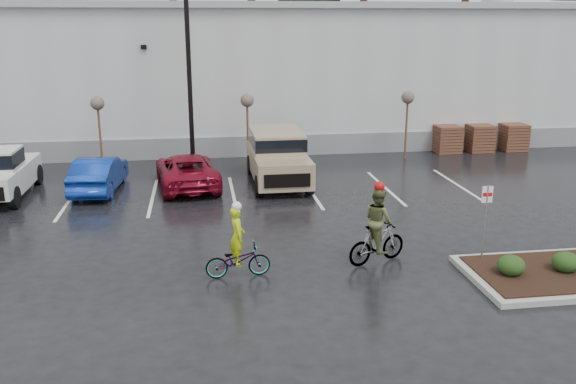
{
  "coord_description": "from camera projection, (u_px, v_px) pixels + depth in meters",
  "views": [
    {
      "loc": [
        -3.68,
        -14.33,
        6.42
      ],
      "look_at": [
        -1.05,
        3.46,
        1.3
      ],
      "focal_mm": 38.0,
      "sensor_mm": 36.0,
      "label": 1
    }
  ],
  "objects": [
    {
      "name": "shrub_b",
      "position": [
        566.0,
        262.0,
        15.62
      ],
      "size": [
        0.7,
        0.7,
        0.52
      ],
      "primitive_type": "ellipsoid",
      "color": "black",
      "rests_on": "curb_island"
    },
    {
      "name": "fire_lane_sign",
      "position": [
        486.0,
        214.0,
        16.25
      ],
      "size": [
        0.3,
        0.05,
        2.2
      ],
      "color": "gray",
      "rests_on": "ground"
    },
    {
      "name": "sapling_west",
      "position": [
        98.0,
        107.0,
        26.41
      ],
      "size": [
        0.6,
        0.6,
        3.2
      ],
      "color": "#513020",
      "rests_on": "ground"
    },
    {
      "name": "warehouse",
      "position": [
        260.0,
        68.0,
        35.83
      ],
      "size": [
        60.5,
        15.5,
        7.2
      ],
      "color": "#B3B5B8",
      "rests_on": "ground"
    },
    {
      "name": "pallet_stack_b",
      "position": [
        479.0,
        138.0,
        30.48
      ],
      "size": [
        1.2,
        1.2,
        1.35
      ],
      "primitive_type": "cube",
      "color": "#513020",
      "rests_on": "ground"
    },
    {
      "name": "car_red",
      "position": [
        187.0,
        170.0,
        24.02
      ],
      "size": [
        2.75,
        4.99,
        1.32
      ],
      "primitive_type": "imported",
      "rotation": [
        0.0,
        0.0,
        3.26
      ],
      "color": "maroon",
      "rests_on": "ground"
    },
    {
      "name": "sapling_east",
      "position": [
        408.0,
        101.0,
        28.37
      ],
      "size": [
        0.6,
        0.6,
        3.2
      ],
      "color": "#513020",
      "rests_on": "ground"
    },
    {
      "name": "wooded_ridge",
      "position": [
        235.0,
        56.0,
        57.9
      ],
      "size": [
        80.0,
        25.0,
        6.0
      ],
      "primitive_type": "cube",
      "color": "#243616",
      "rests_on": "ground"
    },
    {
      "name": "ground",
      "position": [
        347.0,
        274.0,
        15.91
      ],
      "size": [
        120.0,
        120.0,
        0.0
      ],
      "primitive_type": "plane",
      "color": "black",
      "rests_on": "ground"
    },
    {
      "name": "cyclist_hivis",
      "position": [
        238.0,
        253.0,
        15.59
      ],
      "size": [
        1.7,
        0.69,
        2.02
      ],
      "rotation": [
        0.0,
        0.0,
        1.64
      ],
      "color": "#3F3F44",
      "rests_on": "ground"
    },
    {
      "name": "pickup_white",
      "position": [
        0.0,
        170.0,
        22.73
      ],
      "size": [
        2.1,
        5.2,
        1.96
      ],
      "primitive_type": null,
      "color": "silver",
      "rests_on": "ground"
    },
    {
      "name": "car_blue",
      "position": [
        99.0,
        174.0,
        23.38
      ],
      "size": [
        1.78,
        4.28,
        1.38
      ],
      "primitive_type": "imported",
      "rotation": [
        0.0,
        0.0,
        3.06
      ],
      "color": "navy",
      "rests_on": "ground"
    },
    {
      "name": "shrub_a",
      "position": [
        511.0,
        265.0,
        15.41
      ],
      "size": [
        0.7,
        0.7,
        0.52
      ],
      "primitive_type": "ellipsoid",
      "color": "black",
      "rests_on": "curb_island"
    },
    {
      "name": "suv_tan",
      "position": [
        278.0,
        158.0,
        24.47
      ],
      "size": [
        2.2,
        5.1,
        2.06
      ],
      "primitive_type": null,
      "color": "tan",
      "rests_on": "ground"
    },
    {
      "name": "cyclist_olive",
      "position": [
        377.0,
        233.0,
        16.44
      ],
      "size": [
        1.83,
        1.13,
        2.3
      ],
      "rotation": [
        0.0,
        0.0,
        1.95
      ],
      "color": "#3F3F44",
      "rests_on": "ground"
    },
    {
      "name": "sapling_mid",
      "position": [
        247.0,
        104.0,
        27.32
      ],
      "size": [
        0.6,
        0.6,
        3.2
      ],
      "color": "#513020",
      "rests_on": "ground"
    },
    {
      "name": "pallet_stack_a",
      "position": [
        447.0,
        139.0,
        30.24
      ],
      "size": [
        1.2,
        1.2,
        1.35
      ],
      "primitive_type": "cube",
      "color": "#513020",
      "rests_on": "ground"
    },
    {
      "name": "pallet_stack_c",
      "position": [
        513.0,
        137.0,
        30.73
      ],
      "size": [
        1.2,
        1.2,
        1.35
      ],
      "primitive_type": "cube",
      "color": "#513020",
      "rests_on": "ground"
    },
    {
      "name": "lamppost",
      "position": [
        188.0,
        37.0,
        25.21
      ],
      "size": [
        0.5,
        1.0,
        9.22
      ],
      "color": "black",
      "rests_on": "ground"
    }
  ]
}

